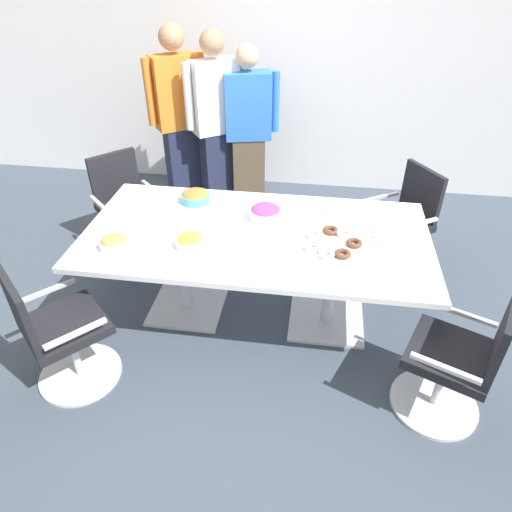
{
  "coord_description": "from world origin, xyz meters",
  "views": [
    {
      "loc": [
        0.39,
        -2.68,
        2.46
      ],
      "look_at": [
        0.0,
        0.0,
        0.55
      ],
      "focal_mm": 32.2,
      "sensor_mm": 36.0,
      "label": 1
    }
  ],
  "objects_px": {
    "office_chair_1": "(458,364)",
    "person_standing_0": "(179,119)",
    "snack_bowl_candy_mix": "(265,212)",
    "donut_platter": "(332,243)",
    "office_chair_2": "(400,226)",
    "snack_bowl_chips_yellow": "(189,241)",
    "snack_bowl_pretzels": "(195,196)",
    "office_chair_3": "(127,211)",
    "person_standing_1": "(216,123)",
    "snack_bowl_cookies": "(114,242)",
    "plate_stack": "(390,236)",
    "napkin_pile": "(344,214)",
    "conference_table": "(256,247)",
    "person_standing_2": "(248,131)",
    "office_chair_0": "(59,336)"
  },
  "relations": [
    {
      "from": "office_chair_1",
      "to": "person_standing_0",
      "type": "xyz_separation_m",
      "value": [
        -2.31,
        2.39,
        0.55
      ]
    },
    {
      "from": "snack_bowl_candy_mix",
      "to": "donut_platter",
      "type": "relative_size",
      "value": 0.6
    },
    {
      "from": "office_chair_2",
      "to": "snack_bowl_chips_yellow",
      "type": "relative_size",
      "value": 4.84
    },
    {
      "from": "office_chair_1",
      "to": "snack_bowl_pretzels",
      "type": "xyz_separation_m",
      "value": [
        -1.82,
        1.09,
        0.39
      ]
    },
    {
      "from": "office_chair_2",
      "to": "office_chair_3",
      "type": "height_order",
      "value": "same"
    },
    {
      "from": "office_chair_3",
      "to": "person_standing_1",
      "type": "distance_m",
      "value": 1.24
    },
    {
      "from": "snack_bowl_cookies",
      "to": "plate_stack",
      "type": "height_order",
      "value": "snack_bowl_cookies"
    },
    {
      "from": "snack_bowl_chips_yellow",
      "to": "donut_platter",
      "type": "relative_size",
      "value": 0.47
    },
    {
      "from": "office_chair_3",
      "to": "person_standing_1",
      "type": "xyz_separation_m",
      "value": [
        0.64,
        0.92,
        0.53
      ]
    },
    {
      "from": "office_chair_2",
      "to": "person_standing_1",
      "type": "distance_m",
      "value": 2.02
    },
    {
      "from": "person_standing_0",
      "to": "snack_bowl_cookies",
      "type": "distance_m",
      "value": 2.0
    },
    {
      "from": "office_chair_1",
      "to": "office_chair_3",
      "type": "xyz_separation_m",
      "value": [
        -2.57,
        1.44,
        0.0
      ]
    },
    {
      "from": "office_chair_2",
      "to": "snack_bowl_pretzels",
      "type": "bearing_deg",
      "value": 72.25
    },
    {
      "from": "snack_bowl_pretzels",
      "to": "napkin_pile",
      "type": "distance_m",
      "value": 1.14
    },
    {
      "from": "person_standing_0",
      "to": "conference_table",
      "type": "bearing_deg",
      "value": 85.26
    },
    {
      "from": "snack_bowl_chips_yellow",
      "to": "person_standing_1",
      "type": "bearing_deg",
      "value": 96.82
    },
    {
      "from": "conference_table",
      "to": "donut_platter",
      "type": "xyz_separation_m",
      "value": [
        0.52,
        -0.09,
        0.14
      ]
    },
    {
      "from": "office_chair_2",
      "to": "person_standing_0",
      "type": "distance_m",
      "value": 2.38
    },
    {
      "from": "snack_bowl_pretzels",
      "to": "plate_stack",
      "type": "height_order",
      "value": "snack_bowl_pretzels"
    },
    {
      "from": "person_standing_2",
      "to": "snack_bowl_pretzels",
      "type": "relative_size",
      "value": 7.34
    },
    {
      "from": "office_chair_0",
      "to": "person_standing_2",
      "type": "height_order",
      "value": "person_standing_2"
    },
    {
      "from": "snack_bowl_pretzels",
      "to": "donut_platter",
      "type": "distance_m",
      "value": 1.15
    },
    {
      "from": "office_chair_2",
      "to": "person_standing_1",
      "type": "xyz_separation_m",
      "value": [
        -1.77,
        0.83,
        0.53
      ]
    },
    {
      "from": "office_chair_1",
      "to": "snack_bowl_cookies",
      "type": "xyz_separation_m",
      "value": [
        -2.19,
        0.39,
        0.39
      ]
    },
    {
      "from": "person_standing_0",
      "to": "plate_stack",
      "type": "relative_size",
      "value": 9.14
    },
    {
      "from": "office_chair_0",
      "to": "snack_bowl_pretzels",
      "type": "distance_m",
      "value": 1.4
    },
    {
      "from": "snack_bowl_chips_yellow",
      "to": "plate_stack",
      "type": "bearing_deg",
      "value": 12.05
    },
    {
      "from": "person_standing_0",
      "to": "napkin_pile",
      "type": "distance_m",
      "value": 2.14
    },
    {
      "from": "office_chair_2",
      "to": "napkin_pile",
      "type": "bearing_deg",
      "value": 102.89
    },
    {
      "from": "conference_table",
      "to": "snack_bowl_candy_mix",
      "type": "distance_m",
      "value": 0.27
    },
    {
      "from": "office_chair_3",
      "to": "snack_bowl_pretzels",
      "type": "bearing_deg",
      "value": 108.5
    },
    {
      "from": "conference_table",
      "to": "person_standing_1",
      "type": "height_order",
      "value": "person_standing_1"
    },
    {
      "from": "napkin_pile",
      "to": "donut_platter",
      "type": "bearing_deg",
      "value": -102.15
    },
    {
      "from": "office_chair_2",
      "to": "snack_bowl_cookies",
      "type": "bearing_deg",
      "value": 86.73
    },
    {
      "from": "person_standing_2",
      "to": "plate_stack",
      "type": "relative_size",
      "value": 8.38
    },
    {
      "from": "person_standing_0",
      "to": "snack_bowl_candy_mix",
      "type": "distance_m",
      "value": 1.82
    },
    {
      "from": "snack_bowl_cookies",
      "to": "napkin_pile",
      "type": "relative_size",
      "value": 0.98
    },
    {
      "from": "conference_table",
      "to": "person_standing_1",
      "type": "distance_m",
      "value": 1.79
    },
    {
      "from": "conference_table",
      "to": "person_standing_0",
      "type": "bearing_deg",
      "value": 121.33
    },
    {
      "from": "person_standing_1",
      "to": "snack_bowl_pretzels",
      "type": "distance_m",
      "value": 1.28
    },
    {
      "from": "person_standing_1",
      "to": "plate_stack",
      "type": "bearing_deg",
      "value": 98.38
    },
    {
      "from": "donut_platter",
      "to": "plate_stack",
      "type": "distance_m",
      "value": 0.41
    },
    {
      "from": "person_standing_2",
      "to": "donut_platter",
      "type": "height_order",
      "value": "person_standing_2"
    },
    {
      "from": "person_standing_0",
      "to": "donut_platter",
      "type": "relative_size",
      "value": 4.54
    },
    {
      "from": "office_chair_0",
      "to": "snack_bowl_chips_yellow",
      "type": "bearing_deg",
      "value": 82.71
    },
    {
      "from": "snack_bowl_candy_mix",
      "to": "napkin_pile",
      "type": "height_order",
      "value": "snack_bowl_candy_mix"
    },
    {
      "from": "office_chair_2",
      "to": "plate_stack",
      "type": "relative_size",
      "value": 4.58
    },
    {
      "from": "conference_table",
      "to": "office_chair_3",
      "type": "xyz_separation_m",
      "value": [
        -1.28,
        0.73,
        -0.22
      ]
    },
    {
      "from": "person_standing_0",
      "to": "snack_bowl_pretzels",
      "type": "relative_size",
      "value": 8.0
    },
    {
      "from": "snack_bowl_chips_yellow",
      "to": "snack_bowl_cookies",
      "type": "xyz_separation_m",
      "value": [
        -0.49,
        -0.09,
        -0.0
      ]
    }
  ]
}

